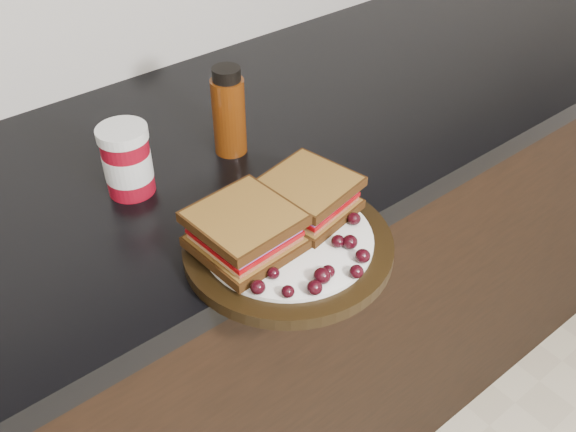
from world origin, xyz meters
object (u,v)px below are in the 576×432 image
Objects in this scene: condiment_jar at (127,160)px; plate at (288,246)px; oil_bottle at (229,111)px; sandwich_left at (245,231)px.

plate is at bearing -68.93° from condiment_jar.
condiment_jar is (-0.10, 0.25, 0.05)m from plate.
oil_bottle is (0.08, 0.25, 0.06)m from plate.
plate is at bearing -23.98° from sandwich_left.
sandwich_left is at bearing -120.68° from oil_bottle.
sandwich_left is at bearing 160.30° from plate.
oil_bottle is (0.14, 0.23, 0.02)m from sandwich_left.
condiment_jar is at bearing 111.07° from plate.
condiment_jar reaches higher than sandwich_left.
sandwich_left reaches higher than plate.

